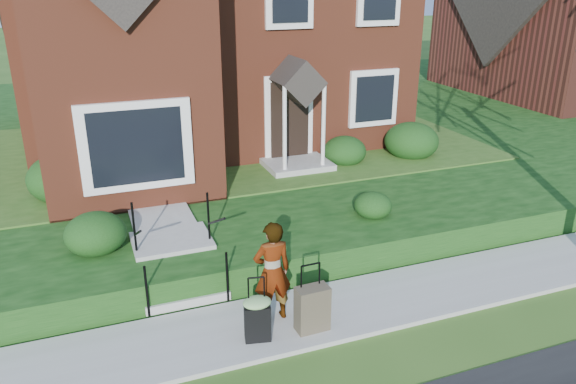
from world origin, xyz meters
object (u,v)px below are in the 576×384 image
woman (272,272)px  suitcase_black (257,316)px  suitcase_olive (312,308)px  front_steps (177,260)px

woman → suitcase_black: 0.74m
woman → suitcase_olive: size_ratio=1.52×
woman → suitcase_black: bearing=48.5°
suitcase_olive → suitcase_black: bearing=174.8°
front_steps → suitcase_olive: front_steps is taller
front_steps → suitcase_black: size_ratio=1.97×
woman → suitcase_olive: bearing=131.9°
suitcase_black → suitcase_olive: 0.86m
woman → suitcase_olive: 0.83m
front_steps → suitcase_black: bearing=-70.3°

